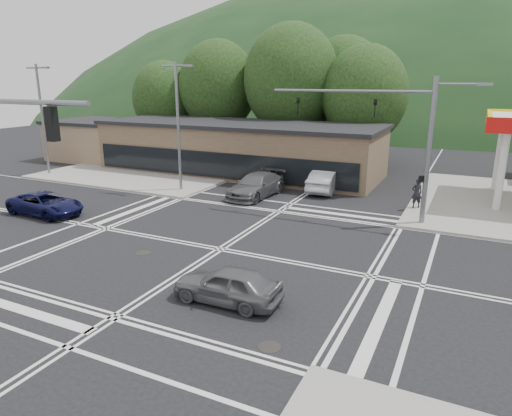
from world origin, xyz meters
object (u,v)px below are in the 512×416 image
at_px(pedestrian, 417,193).
at_px(car_northbound, 256,185).
at_px(car_queue_b, 330,179).
at_px(car_blue_west, 45,204).
at_px(car_grey_center, 228,285).
at_px(car_queue_a, 326,180).

bearing_deg(pedestrian, car_northbound, -23.24).
bearing_deg(car_northbound, pedestrian, 11.95).
bearing_deg(car_queue_b, car_northbound, 59.19).
distance_m(car_blue_west, pedestrian, 22.54).
distance_m(car_queue_b, car_northbound, 5.93).
distance_m(car_blue_west, car_northbound, 13.31).
xyz_separation_m(car_queue_b, pedestrian, (6.50, -3.14, 0.37)).
distance_m(car_grey_center, car_queue_b, 18.95).
bearing_deg(car_queue_a, car_northbound, 41.17).
bearing_deg(car_grey_center, car_queue_b, -175.49).
distance_m(car_queue_a, car_queue_b, 0.86).
bearing_deg(car_grey_center, car_queue_a, -175.21).
xyz_separation_m(car_grey_center, car_queue_a, (-1.93, 18.00, 0.12)).
xyz_separation_m(car_blue_west, car_queue_b, (13.32, 13.85, 0.02)).
relative_size(car_blue_west, car_northbound, 0.88).
relative_size(car_queue_a, pedestrian, 2.66).
bearing_deg(pedestrian, car_blue_west, -2.29).
xyz_separation_m(car_queue_a, pedestrian, (6.50, -2.28, 0.26)).
height_order(car_grey_center, car_northbound, car_northbound).
relative_size(car_northbound, pedestrian, 3.00).
xyz_separation_m(car_blue_west, pedestrian, (19.82, 10.72, 0.39)).
bearing_deg(car_queue_a, car_grey_center, 94.03).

